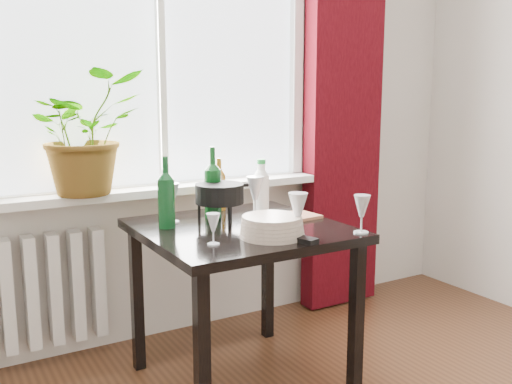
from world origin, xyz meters
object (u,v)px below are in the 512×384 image
table (241,246)px  potted_plant (85,132)px  wineglass_front_right (298,215)px  wineglass_front_left (213,229)px  wine_bottle_left (166,192)px  wine_bottle_right (213,182)px  wineglass_back_center (255,196)px  wineglass_far_right (362,214)px  plate_stack (272,227)px  cutting_board (290,217)px  wineglass_back_left (171,202)px  bottle_amber (219,184)px  radiator (19,295)px  tv_remote (297,238)px  cleaning_bottle (261,187)px  fondue_pot (220,202)px

table → potted_plant: 0.90m
wineglass_front_right → wineglass_front_left: 0.36m
wine_bottle_left → wine_bottle_right: (0.26, 0.08, 0.01)m
wine_bottle_right → wine_bottle_left: bearing=-163.3°
wineglass_front_right → wineglass_back_center: bearing=83.8°
wineglass_far_right → plate_stack: wineglass_far_right is taller
potted_plant → wineglass_front_right: potted_plant is taller
wineglass_far_right → cutting_board: wineglass_far_right is taller
wine_bottle_right → wineglass_back_left: size_ratio=1.83×
wineglass_back_left → wineglass_front_left: (-0.00, -0.44, -0.03)m
potted_plant → plate_stack: potted_plant is taller
wine_bottle_left → wineglass_front_left: bearing=-82.2°
bottle_amber → wineglass_back_center: (0.08, -0.22, -0.03)m
radiator → wineglass_back_center: size_ratio=4.03×
cutting_board → wineglass_back_center: bearing=133.2°
wineglass_front_right → wineglass_back_left: (-0.34, 0.51, -0.00)m
radiator → wineglass_front_right: (0.96, -0.92, 0.45)m
wineglass_back_left → tv_remote: 0.63m
wine_bottle_left → cutting_board: bearing=-12.9°
tv_remote → cutting_board: bearing=43.7°
table → wineglass_front_right: size_ratio=4.51×
table → radiator: bearing=143.5°
wineglass_front_right → cutting_board: (0.16, 0.30, -0.09)m
potted_plant → cutting_board: size_ratio=2.22×
table → wine_bottle_left: wine_bottle_left is taller
cleaning_bottle → wineglass_back_center: size_ratio=1.34×
potted_plant → fondue_pot: (0.49, -0.42, -0.31)m
wine_bottle_left → tv_remote: 0.61m
wineglass_back_center → fondue_pot: bearing=179.1°
wine_bottle_right → wineglass_back_center: 0.21m
table → plate_stack: size_ratio=3.19×
tv_remote → cutting_board: size_ratio=0.71×
wineglass_far_right → wineglass_front_right: bearing=164.2°
plate_stack → fondue_pot: fondue_pot is taller
plate_stack → wine_bottle_left: bearing=129.8°
table → wineglass_back_left: bearing=137.3°
wineglass_far_right → wineglass_back_left: wineglass_back_left is taller
wineglass_far_right → wineglass_back_left: 0.85m
wine_bottle_left → wineglass_back_center: wine_bottle_left is taller
wineglass_back_center → wineglass_back_left: 0.40m
wine_bottle_right → wineglass_back_left: wine_bottle_right is taller
potted_plant → tv_remote: (0.60, -0.88, -0.39)m
radiator → table: bearing=-36.5°
potted_plant → wineglass_back_left: bearing=-49.8°
table → wine_bottle_left: size_ratio=2.69×
wineglass_front_left → wine_bottle_left: bearing=97.8°
table → fondue_pot: (-0.03, 0.14, 0.18)m
potted_plant → plate_stack: bearing=-55.5°
wine_bottle_right → cutting_board: wine_bottle_right is taller
wine_bottle_left → wine_bottle_right: bearing=16.7°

